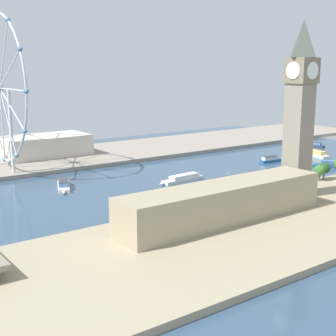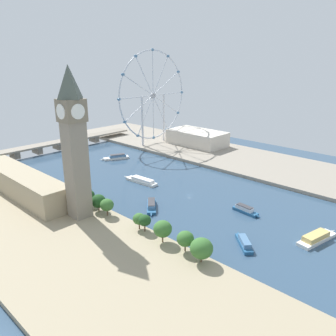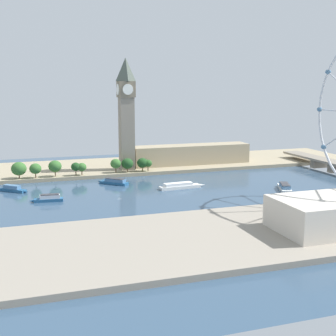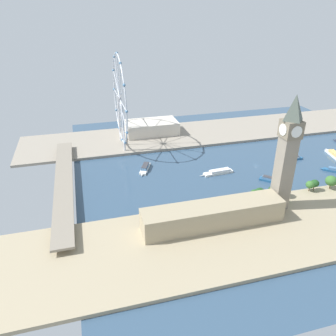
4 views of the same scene
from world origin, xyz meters
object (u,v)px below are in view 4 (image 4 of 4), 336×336
tour_boat_0 (271,180)px  tour_boat_1 (145,168)px  tour_boat_2 (334,170)px  tour_boat_6 (334,154)px  tour_boat_3 (294,158)px  ferris_wheel (120,100)px  clock_tower (287,152)px  parliament_block (213,215)px  river_bridge (64,184)px  riverside_hall (152,127)px  tour_boat_5 (218,172)px

tour_boat_0 → tour_boat_1: tour_boat_1 is taller
tour_boat_0 → tour_boat_2: bearing=45.3°
tour_boat_2 → tour_boat_6: (34.20, -28.65, 0.18)m
tour_boat_2 → tour_boat_3: 44.38m
ferris_wheel → tour_boat_3: 211.14m
clock_tower → tour_boat_3: bearing=-41.1°
parliament_block → river_bridge: bearing=50.7°
parliament_block → tour_boat_6: (90.92, -189.75, -9.86)m
tour_boat_6 → tour_boat_0: bearing=120.9°
riverside_hall → tour_boat_3: size_ratio=3.05×
riverside_hall → tour_boat_6: riverside_hall is taller
clock_tower → tour_boat_0: bearing=-25.4°
ferris_wheel → river_bridge: ferris_wheel is taller
tour_boat_1 → tour_boat_3: tour_boat_1 is taller
parliament_block → tour_boat_0: 102.24m
riverside_hall → tour_boat_5: riverside_hall is taller
tour_boat_0 → tour_boat_6: (36.12, -104.02, 0.09)m
riverside_hall → river_bridge: bearing=137.0°
ferris_wheel → tour_boat_6: (-92.26, -234.16, -57.14)m
parliament_block → riverside_hall: size_ratio=1.65×
ferris_wheel → tour_boat_6: 258.08m
tour_boat_3 → tour_boat_5: bearing=-168.1°
tour_boat_6 → tour_boat_3: bearing=97.1°
tour_boat_0 → clock_tower: bearing=-71.5°
tour_boat_5 → tour_boat_2: bearing=162.5°
tour_boat_0 → parliament_block: bearing=-103.6°
riverside_hall → tour_boat_5: size_ratio=1.83×
ferris_wheel → tour_boat_0: ferris_wheel is taller
riverside_hall → tour_boat_5: bearing=-161.8°
riverside_hall → ferris_wheel: bearing=124.7°
river_bridge → tour_boat_1: (21.71, -82.70, -4.60)m
ferris_wheel → river_bridge: bearing=142.7°
tour_boat_2 → river_bridge: bearing=35.1°
tour_boat_3 → ferris_wheel: bearing=160.3°
clock_tower → tour_boat_1: size_ratio=3.18×
ferris_wheel → tour_boat_1: bearing=-168.7°
ferris_wheel → tour_boat_2: 248.01m
tour_boat_1 → tour_boat_5: bearing=91.4°
clock_tower → tour_boat_2: clock_tower is taller
tour_boat_2 → tour_boat_5: 122.95m
river_bridge → tour_boat_0: (-37.88, -199.08, -4.63)m
clock_tower → river_bridge: bearing=65.0°
parliament_block → tour_boat_2: size_ratio=5.48×
river_bridge → tour_boat_1: river_bridge is taller
clock_tower → riverside_hall: size_ratio=1.42×
clock_tower → ferris_wheel: 204.78m
tour_boat_0 → tour_boat_6: 110.11m
clock_tower → tour_boat_3: size_ratio=4.32×
parliament_block → tour_boat_5: (84.99, -41.44, -10.11)m
tour_boat_0 → tour_boat_1: 130.75m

